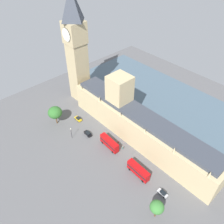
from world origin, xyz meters
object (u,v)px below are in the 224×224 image
(parliament_building, at_px, (138,123))
(car_silver_far_end, at_px, (163,193))
(clock_tower, at_px, (76,46))
(double_decker_bus_trailing, at_px, (138,170))
(car_black_near_tower, at_px, (88,134))
(street_lamp_kerbside, at_px, (153,204))
(double_decker_bus_midblock, at_px, (109,143))
(street_lamp_slot_10, at_px, (71,131))
(pedestrian_leading, at_px, (123,148))
(car_yellow_cab_by_river_gate, at_px, (78,119))
(plane_tree_under_trees, at_px, (157,207))
(plane_tree_corner, at_px, (55,113))
(pedestrian_opposite_hall, at_px, (118,142))

(parliament_building, bearing_deg, car_silver_far_end, 60.80)
(clock_tower, distance_m, double_decker_bus_trailing, 67.22)
(car_black_near_tower, xyz_separation_m, street_lamp_kerbside, (6.41, 44.91, 3.17))
(double_decker_bus_midblock, height_order, double_decker_bus_trailing, same)
(car_silver_far_end, xyz_separation_m, street_lamp_kerbside, (7.75, 1.18, 3.17))
(parliament_building, relative_size, clock_tower, 1.33)
(car_black_near_tower, height_order, street_lamp_slot_10, street_lamp_slot_10)
(double_decker_bus_midblock, height_order, street_lamp_kerbside, street_lamp_kerbside)
(pedestrian_leading, height_order, street_lamp_slot_10, street_lamp_slot_10)
(double_decker_bus_midblock, bearing_deg, car_yellow_cab_by_river_gate, 92.03)
(car_yellow_cab_by_river_gate, distance_m, street_lamp_slot_10, 13.12)
(plane_tree_under_trees, bearing_deg, car_silver_far_end, -158.73)
(car_black_near_tower, height_order, plane_tree_corner, plane_tree_corner)
(plane_tree_corner, bearing_deg, street_lamp_slot_10, 88.52)
(clock_tower, bearing_deg, parliament_building, 90.20)
(double_decker_bus_midblock, distance_m, plane_tree_under_trees, 35.99)
(car_yellow_cab_by_river_gate, relative_size, plane_tree_under_trees, 0.51)
(double_decker_bus_trailing, relative_size, street_lamp_slot_10, 1.72)
(plane_tree_corner, xyz_separation_m, street_lamp_slot_10, (0.35, 13.63, -2.68))
(street_lamp_kerbside, bearing_deg, car_silver_far_end, -171.36)
(plane_tree_under_trees, bearing_deg, car_yellow_cab_by_river_gate, -99.79)
(pedestrian_leading, bearing_deg, street_lamp_kerbside, -2.68)
(pedestrian_opposite_hall, bearing_deg, car_black_near_tower, -154.76)
(car_silver_far_end, bearing_deg, clock_tower, 79.82)
(clock_tower, bearing_deg, pedestrian_opposite_hall, 76.91)
(plane_tree_corner, bearing_deg, clock_tower, -155.84)
(double_decker_bus_trailing, distance_m, street_lamp_slot_10, 36.02)
(car_black_near_tower, bearing_deg, car_yellow_cab_by_river_gate, 80.81)
(parliament_building, bearing_deg, street_lamp_kerbside, 51.09)
(double_decker_bus_midblock, height_order, pedestrian_leading, double_decker_bus_midblock)
(double_decker_bus_midblock, height_order, plane_tree_corner, plane_tree_corner)
(clock_tower, relative_size, street_lamp_kerbside, 10.40)
(parliament_building, xyz_separation_m, plane_tree_under_trees, (23.91, 30.76, -1.98))
(pedestrian_opposite_hall, xyz_separation_m, street_lamp_kerbside, (13.32, 31.19, 3.33))
(car_black_near_tower, relative_size, car_silver_far_end, 1.09)
(clock_tower, distance_m, pedestrian_opposite_hall, 52.03)
(car_yellow_cab_by_river_gate, distance_m, double_decker_bus_trailing, 43.39)
(double_decker_bus_trailing, bearing_deg, car_silver_far_end, -86.85)
(car_silver_far_end, relative_size, pedestrian_opposite_hall, 2.67)
(clock_tower, bearing_deg, street_lamp_slot_10, 45.80)
(car_yellow_cab_by_river_gate, bearing_deg, pedestrian_leading, -81.72)
(double_decker_bus_trailing, bearing_deg, double_decker_bus_midblock, 87.74)
(car_black_near_tower, bearing_deg, pedestrian_opposite_hall, -58.65)
(double_decker_bus_midblock, bearing_deg, car_silver_far_end, -89.19)
(street_lamp_kerbside, bearing_deg, pedestrian_opposite_hall, -113.13)
(double_decker_bus_trailing, xyz_separation_m, pedestrian_opposite_hall, (-5.81, -17.73, -1.91))
(car_yellow_cab_by_river_gate, distance_m, pedestrian_leading, 29.64)
(clock_tower, relative_size, car_yellow_cab_by_river_gate, 14.04)
(car_yellow_cab_by_river_gate, bearing_deg, plane_tree_corner, 151.56)
(parliament_building, distance_m, car_yellow_cab_by_river_gate, 32.19)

